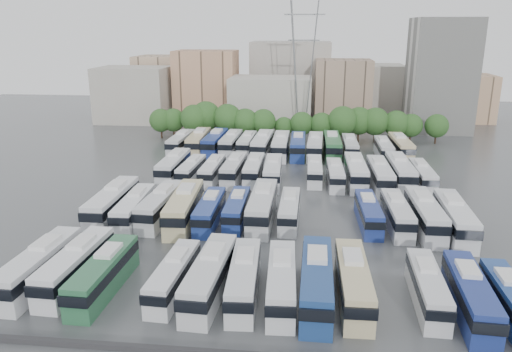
# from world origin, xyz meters

# --- Properties ---
(ground) EXTENTS (220.00, 220.00, 0.00)m
(ground) POSITION_xyz_m (0.00, 0.00, 0.00)
(ground) COLOR #424447
(ground) RESTS_ON ground
(tree_line) EXTENTS (64.75, 8.04, 8.28)m
(tree_line) POSITION_xyz_m (-1.07, 42.10, 4.39)
(tree_line) COLOR black
(tree_line) RESTS_ON ground
(city_buildings) EXTENTS (102.00, 35.00, 20.00)m
(city_buildings) POSITION_xyz_m (-7.46, 71.86, 7.87)
(city_buildings) COLOR #9E998E
(city_buildings) RESTS_ON ground
(apartment_tower) EXTENTS (14.00, 14.00, 26.00)m
(apartment_tower) POSITION_xyz_m (34.00, 58.00, 13.00)
(apartment_tower) COLOR silver
(apartment_tower) RESTS_ON ground
(electricity_pylon) EXTENTS (9.00, 6.91, 33.83)m
(electricity_pylon) POSITION_xyz_m (2.00, 50.00, 18.66)
(electricity_pylon) COLOR slate
(electricity_pylon) RESTS_ON ground
(bus_r0_s0) EXTENTS (3.14, 12.62, 3.93)m
(bus_r0_s0) POSITION_xyz_m (-21.54, -23.92, 1.93)
(bus_r0_s0) COLOR silver
(bus_r0_s0) RESTS_ON ground
(bus_r0_s1) EXTENTS (3.14, 12.40, 3.86)m
(bus_r0_s1) POSITION_xyz_m (-18.19, -23.26, 1.90)
(bus_r0_s1) COLOR silver
(bus_r0_s1) RESTS_ON ground
(bus_r0_s2) EXTENTS (2.88, 11.90, 3.71)m
(bus_r0_s2) POSITION_xyz_m (-14.87, -24.51, 1.82)
(bus_r0_s2) COLOR #2A633F
(bus_r0_s2) RESTS_ON ground
(bus_r0_s4) EXTENTS (2.88, 10.88, 3.38)m
(bus_r0_s4) POSITION_xyz_m (-8.34, -23.85, 1.66)
(bus_r0_s4) COLOR silver
(bus_r0_s4) RESTS_ON ground
(bus_r0_s5) EXTENTS (3.34, 12.68, 3.94)m
(bus_r0_s5) POSITION_xyz_m (-4.86, -24.05, 1.94)
(bus_r0_s5) COLOR silver
(bus_r0_s5) RESTS_ON ground
(bus_r0_s6) EXTENTS (3.12, 11.79, 3.66)m
(bus_r0_s6) POSITION_xyz_m (-1.70, -23.93, 1.80)
(bus_r0_s6) COLOR silver
(bus_r0_s6) RESTS_ON ground
(bus_r0_s7) EXTENTS (3.07, 11.81, 3.68)m
(bus_r0_s7) POSITION_xyz_m (1.77, -24.14, 1.80)
(bus_r0_s7) COLOR silver
(bus_r0_s7) RESTS_ON ground
(bus_r0_s8) EXTENTS (2.96, 12.98, 4.06)m
(bus_r0_s8) POSITION_xyz_m (4.92, -24.07, 1.99)
(bus_r0_s8) COLOR navy
(bus_r0_s8) RESTS_ON ground
(bus_r0_s9) EXTENTS (2.89, 12.29, 3.84)m
(bus_r0_s9) POSITION_xyz_m (8.23, -23.61, 1.89)
(bus_r0_s9) COLOR #C4B587
(bus_r0_s9) RESTS_ON ground
(bus_r0_s11) EXTENTS (2.68, 10.86, 3.39)m
(bus_r0_s11) POSITION_xyz_m (14.78, -23.56, 1.66)
(bus_r0_s11) COLOR silver
(bus_r0_s11) RESTS_ON ground
(bus_r0_s12) EXTENTS (3.15, 11.95, 3.71)m
(bus_r0_s12) POSITION_xyz_m (18.06, -24.75, 1.82)
(bus_r0_s12) COLOR navy
(bus_r0_s12) RESTS_ON ground
(bus_r0_s13) EXTENTS (2.50, 10.82, 3.38)m
(bus_r0_s13) POSITION_xyz_m (21.33, -25.07, 1.66)
(bus_r0_s13) COLOR navy
(bus_r0_s13) RESTS_ON ground
(bus_r1_s0) EXTENTS (3.09, 13.48, 4.22)m
(bus_r1_s0) POSITION_xyz_m (-21.27, -6.20, 2.07)
(bus_r1_s0) COLOR silver
(bus_r1_s0) RESTS_ON ground
(bus_r1_s1) EXTENTS (2.99, 11.89, 3.70)m
(bus_r1_s1) POSITION_xyz_m (-18.04, -7.14, 1.82)
(bus_r1_s1) COLOR silver
(bus_r1_s1) RESTS_ON ground
(bus_r1_s2) EXTENTS (3.29, 12.55, 3.90)m
(bus_r1_s2) POSITION_xyz_m (-14.95, -5.98, 1.92)
(bus_r1_s2) COLOR silver
(bus_r1_s2) RESTS_ON ground
(bus_r1_s3) EXTENTS (3.63, 13.60, 4.23)m
(bus_r1_s3) POSITION_xyz_m (-11.63, -6.71, 2.07)
(bus_r1_s3) COLOR #CBBF8C
(bus_r1_s3) RESTS_ON ground
(bus_r1_s4) EXTENTS (2.53, 11.21, 3.51)m
(bus_r1_s4) POSITION_xyz_m (-8.35, -6.73, 1.72)
(bus_r1_s4) COLOR navy
(bus_r1_s4) RESTS_ON ground
(bus_r1_s5) EXTENTS (2.41, 10.80, 3.39)m
(bus_r1_s5) POSITION_xyz_m (-5.06, -5.56, 1.66)
(bus_r1_s5) COLOR navy
(bus_r1_s5) RESTS_ON ground
(bus_r1_s6) EXTENTS (3.02, 13.39, 4.19)m
(bus_r1_s6) POSITION_xyz_m (-1.83, -5.33, 2.06)
(bus_r1_s6) COLOR silver
(bus_r1_s6) RESTS_ON ground
(bus_r1_s7) EXTENTS (2.48, 10.86, 3.40)m
(bus_r1_s7) POSITION_xyz_m (1.64, -5.25, 1.67)
(bus_r1_s7) COLOR silver
(bus_r1_s7) RESTS_ON ground
(bus_r1_s10) EXTENTS (2.74, 11.02, 3.44)m
(bus_r1_s10) POSITION_xyz_m (11.51, -5.21, 1.69)
(bus_r1_s10) COLOR navy
(bus_r1_s10) RESTS_ON ground
(bus_r1_s11) EXTENTS (2.78, 11.64, 3.64)m
(bus_r1_s11) POSITION_xyz_m (14.94, -5.45, 1.79)
(bus_r1_s11) COLOR silver
(bus_r1_s11) RESTS_ON ground
(bus_r1_s12) EXTENTS (2.99, 12.95, 4.05)m
(bus_r1_s12) POSITION_xyz_m (18.22, -5.85, 1.99)
(bus_r1_s12) COLOR silver
(bus_r1_s12) RESTS_ON ground
(bus_r1_s13) EXTENTS (3.27, 13.11, 4.09)m
(bus_r1_s13) POSITION_xyz_m (21.48, -6.72, 2.01)
(bus_r1_s13) COLOR silver
(bus_r1_s13) RESTS_ON ground
(bus_r2_s1) EXTENTS (2.83, 12.84, 4.03)m
(bus_r2_s1) POSITION_xyz_m (-18.20, 12.32, 1.98)
(bus_r2_s1) COLOR silver
(bus_r2_s1) RESTS_ON ground
(bus_r2_s2) EXTENTS (2.87, 10.89, 3.39)m
(bus_r2_s2) POSITION_xyz_m (-15.05, 11.52, 1.66)
(bus_r2_s2) COLOR silver
(bus_r2_s2) RESTS_ON ground
(bus_r2_s3) EXTENTS (2.63, 11.11, 3.47)m
(bus_r2_s3) POSITION_xyz_m (-11.56, 11.42, 1.70)
(bus_r2_s3) COLOR silver
(bus_r2_s3) RESTS_ON ground
(bus_r2_s4) EXTENTS (2.95, 12.00, 3.74)m
(bus_r2_s4) POSITION_xyz_m (-8.14, 12.08, 1.84)
(bus_r2_s4) COLOR silver
(bus_r2_s4) RESTS_ON ground
(bus_r2_s5) EXTENTS (2.56, 11.60, 3.64)m
(bus_r2_s5) POSITION_xyz_m (-4.93, 12.54, 1.79)
(bus_r2_s5) COLOR silver
(bus_r2_s5) RESTS_ON ground
(bus_r2_s6) EXTENTS (3.03, 12.16, 3.79)m
(bus_r2_s6) POSITION_xyz_m (-1.75, 11.25, 1.86)
(bus_r2_s6) COLOR silver
(bus_r2_s6) RESTS_ON ground
(bus_r2_s8) EXTENTS (2.44, 10.91, 3.42)m
(bus_r2_s8) POSITION_xyz_m (4.87, 13.31, 1.68)
(bus_r2_s8) COLOR silver
(bus_r2_s8) RESTS_ON ground
(bus_r2_s9) EXTENTS (2.64, 10.96, 3.42)m
(bus_r2_s9) POSITION_xyz_m (8.10, 11.39, 1.68)
(bus_r2_s9) COLOR silver
(bus_r2_s9) RESTS_ON ground
(bus_r2_s10) EXTENTS (3.04, 13.12, 4.10)m
(bus_r2_s10) POSITION_xyz_m (11.34, 12.19, 2.01)
(bus_r2_s10) COLOR silver
(bus_r2_s10) RESTS_ON ground
(bus_r2_s11) EXTENTS (3.06, 12.91, 4.03)m
(bus_r2_s11) POSITION_xyz_m (14.90, 10.79, 1.98)
(bus_r2_s11) COLOR silver
(bus_r2_s11) RESTS_ON ground
(bus_r2_s12) EXTENTS (3.15, 13.48, 4.22)m
(bus_r2_s12) POSITION_xyz_m (18.26, 12.83, 2.07)
(bus_r2_s12) COLOR silver
(bus_r2_s12) RESTS_ON ground
(bus_r2_s13) EXTENTS (2.51, 11.40, 3.57)m
(bus_r2_s13) POSITION_xyz_m (21.52, 12.01, 1.75)
(bus_r2_s13) COLOR silver
(bus_r2_s13) RESTS_ON ground
(bus_r3_s0) EXTENTS (3.12, 12.39, 3.86)m
(bus_r3_s0) POSITION_xyz_m (-21.52, 29.98, 1.90)
(bus_r3_s0) COLOR silver
(bus_r3_s0) RESTS_ON ground
(bus_r3_s1) EXTENTS (3.31, 13.39, 4.18)m
(bus_r3_s1) POSITION_xyz_m (-18.05, 30.51, 2.05)
(bus_r3_s1) COLOR #CCB98C
(bus_r3_s1) RESTS_ON ground
(bus_r3_s2) EXTENTS (3.30, 13.27, 4.14)m
(bus_r3_s2) POSITION_xyz_m (-14.69, 30.38, 2.03)
(bus_r3_s2) COLOR navy
(bus_r3_s2) RESTS_ON ground
(bus_r3_s3) EXTENTS (3.10, 12.63, 3.94)m
(bus_r3_s3) POSITION_xyz_m (-11.54, 30.55, 1.93)
(bus_r3_s3) COLOR silver
(bus_r3_s3) RESTS_ON ground
(bus_r3_s4) EXTENTS (2.87, 11.74, 3.66)m
(bus_r3_s4) POSITION_xyz_m (-8.40, 31.00, 1.80)
(bus_r3_s4) COLOR silver
(bus_r3_s4) RESTS_ON ground
(bus_r3_s5) EXTENTS (3.46, 13.72, 4.27)m
(bus_r3_s5) POSITION_xyz_m (-5.13, 29.06, 2.10)
(bus_r3_s5) COLOR silver
(bus_r3_s5) RESTS_ON ground
(bus_r3_s6) EXTENTS (2.91, 13.27, 4.16)m
(bus_r3_s6) POSITION_xyz_m (-1.58, 28.95, 2.04)
(bus_r3_s6) COLOR silver
(bus_r3_s6) RESTS_ON ground
(bus_r3_s7) EXTENTS (2.93, 12.85, 4.02)m
(bus_r3_s7) POSITION_xyz_m (1.73, 29.19, 1.97)
(bus_r3_s7) COLOR navy
(bus_r3_s7) RESTS_ON ground
(bus_r3_s8) EXTENTS (3.28, 12.98, 4.04)m
(bus_r3_s8) POSITION_xyz_m (5.02, 29.31, 1.98)
(bus_r3_s8) COLOR silver
(bus_r3_s8) RESTS_ON ground
(bus_r3_s9) EXTENTS (3.15, 13.67, 4.28)m
(bus_r3_s9) POSITION_xyz_m (8.29, 29.59, 2.10)
(bus_r3_s9) COLOR #2D6A3C
(bus_r3_s9) RESTS_ON ground
(bus_r3_s10) EXTENTS (2.63, 11.84, 3.71)m
(bus_r3_s10) POSITION_xyz_m (11.66, 30.04, 1.82)
(bus_r3_s10) COLOR silver
(bus_r3_s10) RESTS_ON ground
(bus_r3_s12) EXTENTS (2.56, 11.39, 3.57)m
(bus_r3_s12) POSITION_xyz_m (17.96, 29.48, 1.75)
(bus_r3_s12) COLOR silver
(bus_r3_s12) RESTS_ON ground
(bus_r3_s13) EXTENTS (3.28, 12.96, 4.04)m
(bus_r3_s13) POSITION_xyz_m (21.28, 30.52, 1.98)
(bus_r3_s13) COLOR beige
(bus_r3_s13) RESTS_ON ground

